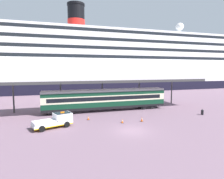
{
  "coord_description": "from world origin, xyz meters",
  "views": [
    {
      "loc": [
        -9.23,
        -21.81,
        7.92
      ],
      "look_at": [
        -0.02,
        8.7,
        4.5
      ],
      "focal_mm": 29.97,
      "sensor_mm": 36.0,
      "label": 1
    }
  ],
  "objects_px": {
    "service_truck": "(56,120)",
    "quay_bollard": "(202,112)",
    "traffic_cone_mid": "(88,118)",
    "traffic_cone_near": "(142,119)",
    "train_carriage": "(106,99)",
    "cruise_ship": "(83,63)",
    "traffic_cone_far": "(122,121)"
  },
  "relations": [
    {
      "from": "traffic_cone_far",
      "to": "quay_bollard",
      "type": "xyz_separation_m",
      "value": [
        15.17,
        0.7,
        0.22
      ]
    },
    {
      "from": "cruise_ship",
      "to": "traffic_cone_near",
      "type": "distance_m",
      "value": 51.02
    },
    {
      "from": "cruise_ship",
      "to": "service_truck",
      "type": "bearing_deg",
      "value": -102.23
    },
    {
      "from": "service_truck",
      "to": "cruise_ship",
      "type": "bearing_deg",
      "value": 77.77
    },
    {
      "from": "traffic_cone_near",
      "to": "traffic_cone_far",
      "type": "height_order",
      "value": "traffic_cone_near"
    },
    {
      "from": "cruise_ship",
      "to": "service_truck",
      "type": "height_order",
      "value": "cruise_ship"
    },
    {
      "from": "train_carriage",
      "to": "quay_bollard",
      "type": "xyz_separation_m",
      "value": [
        15.3,
        -8.04,
        -1.79
      ]
    },
    {
      "from": "traffic_cone_mid",
      "to": "traffic_cone_far",
      "type": "relative_size",
      "value": 0.99
    },
    {
      "from": "traffic_cone_far",
      "to": "quay_bollard",
      "type": "relative_size",
      "value": 0.63
    },
    {
      "from": "quay_bollard",
      "to": "traffic_cone_near",
      "type": "bearing_deg",
      "value": -176.2
    },
    {
      "from": "service_truck",
      "to": "train_carriage",
      "type": "bearing_deg",
      "value": 40.39
    },
    {
      "from": "traffic_cone_mid",
      "to": "traffic_cone_near",
      "type": "bearing_deg",
      "value": -22.97
    },
    {
      "from": "quay_bollard",
      "to": "service_truck",
      "type": "bearing_deg",
      "value": 179.68
    },
    {
      "from": "train_carriage",
      "to": "quay_bollard",
      "type": "distance_m",
      "value": 17.38
    },
    {
      "from": "traffic_cone_mid",
      "to": "quay_bollard",
      "type": "relative_size",
      "value": 0.62
    },
    {
      "from": "service_truck",
      "to": "traffic_cone_near",
      "type": "xyz_separation_m",
      "value": [
        12.56,
        -0.94,
        -0.63
      ]
    },
    {
      "from": "service_truck",
      "to": "quay_bollard",
      "type": "distance_m",
      "value": 24.6
    },
    {
      "from": "cruise_ship",
      "to": "traffic_cone_near",
      "type": "bearing_deg",
      "value": -87.78
    },
    {
      "from": "service_truck",
      "to": "traffic_cone_far",
      "type": "relative_size",
      "value": 9.24
    },
    {
      "from": "service_truck",
      "to": "traffic_cone_near",
      "type": "height_order",
      "value": "service_truck"
    },
    {
      "from": "train_carriage",
      "to": "service_truck",
      "type": "relative_size",
      "value": 4.22
    },
    {
      "from": "train_carriage",
      "to": "service_truck",
      "type": "bearing_deg",
      "value": -139.61
    },
    {
      "from": "traffic_cone_mid",
      "to": "service_truck",
      "type": "bearing_deg",
      "value": -154.49
    },
    {
      "from": "cruise_ship",
      "to": "service_truck",
      "type": "relative_size",
      "value": 28.62
    },
    {
      "from": "service_truck",
      "to": "traffic_cone_mid",
      "type": "distance_m",
      "value": 5.44
    },
    {
      "from": "cruise_ship",
      "to": "traffic_cone_far",
      "type": "relative_size",
      "value": 264.53
    },
    {
      "from": "train_carriage",
      "to": "traffic_cone_far",
      "type": "height_order",
      "value": "train_carriage"
    },
    {
      "from": "traffic_cone_near",
      "to": "traffic_cone_mid",
      "type": "relative_size",
      "value": 1.22
    },
    {
      "from": "cruise_ship",
      "to": "service_truck",
      "type": "xyz_separation_m",
      "value": [
        -10.62,
        -49.02,
        -9.55
      ]
    },
    {
      "from": "traffic_cone_near",
      "to": "traffic_cone_mid",
      "type": "bearing_deg",
      "value": 157.03
    },
    {
      "from": "service_truck",
      "to": "traffic_cone_far",
      "type": "height_order",
      "value": "service_truck"
    },
    {
      "from": "service_truck",
      "to": "quay_bollard",
      "type": "bearing_deg",
      "value": -0.32
    }
  ]
}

